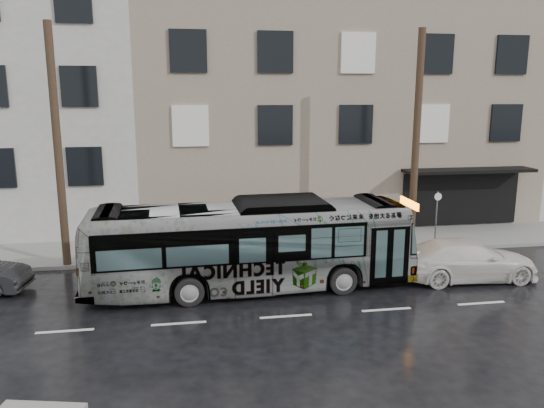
{
  "coord_description": "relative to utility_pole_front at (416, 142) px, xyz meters",
  "views": [
    {
      "loc": [
        -2.81,
        -17.24,
        6.65
      ],
      "look_at": [
        0.38,
        2.5,
        2.43
      ],
      "focal_mm": 35.0,
      "sensor_mm": 36.0,
      "label": 1
    }
  ],
  "objects": [
    {
      "name": "ground",
      "position": [
        -6.5,
        -3.3,
        -4.65
      ],
      "size": [
        120.0,
        120.0,
        0.0
      ],
      "primitive_type": "plane",
      "color": "black",
      "rests_on": "ground"
    },
    {
      "name": "sidewalk",
      "position": [
        -6.5,
        1.6,
        -4.58
      ],
      "size": [
        90.0,
        3.6,
        0.15
      ],
      "primitive_type": "cube",
      "color": "gray",
      "rests_on": "ground"
    },
    {
      "name": "building_taupe",
      "position": [
        -1.5,
        9.4,
        0.85
      ],
      "size": [
        20.0,
        12.0,
        11.0
      ],
      "primitive_type": "cube",
      "color": "gray",
      "rests_on": "ground"
    },
    {
      "name": "utility_pole_front",
      "position": [
        0.0,
        0.0,
        0.0
      ],
      "size": [
        0.3,
        0.3,
        9.0
      ],
      "primitive_type": "cylinder",
      "color": "#3F2F1F",
      "rests_on": "sidewalk"
    },
    {
      "name": "utility_pole_rear",
      "position": [
        -14.0,
        0.0,
        0.0
      ],
      "size": [
        0.3,
        0.3,
        9.0
      ],
      "primitive_type": "cylinder",
      "color": "#3F2F1F",
      "rests_on": "sidewalk"
    },
    {
      "name": "sign_post",
      "position": [
        1.1,
        0.0,
        -3.3
      ],
      "size": [
        0.06,
        0.06,
        2.4
      ],
      "primitive_type": "cylinder",
      "color": "slate",
      "rests_on": "sidewalk"
    },
    {
      "name": "bus",
      "position": [
        -7.26,
        -3.3,
        -3.1
      ],
      "size": [
        11.23,
        3.03,
        3.1
      ],
      "primitive_type": "imported",
      "rotation": [
        0.0,
        0.0,
        1.61
      ],
      "color": "#B2B2B2",
      "rests_on": "ground"
    },
    {
      "name": "white_sedan",
      "position": [
        0.58,
        -3.58,
        -3.92
      ],
      "size": [
        5.09,
        2.25,
        1.45
      ],
      "primitive_type": "imported",
      "rotation": [
        0.0,
        0.0,
        1.53
      ],
      "color": "silver",
      "rests_on": "ground"
    }
  ]
}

